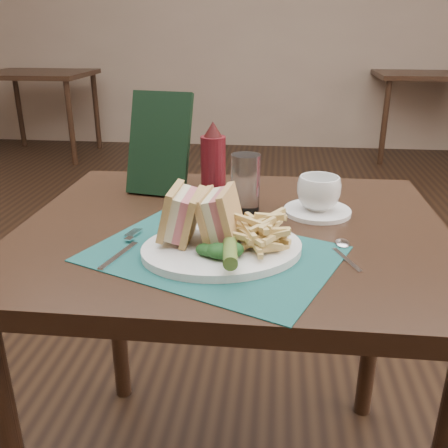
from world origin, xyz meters
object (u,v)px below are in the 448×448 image
Objects in this scene: coffee_cup at (319,193)px; ketchup_bottle at (213,160)px; sandwich_half_b at (209,214)px; placemat at (213,254)px; drinking_glass at (245,183)px; sandwich_half_a at (171,213)px; plate at (222,249)px; table_bg_right at (422,116)px; table_main at (232,369)px; table_bg_left at (43,114)px; check_presenter at (159,144)px; saucer at (317,211)px.

ketchup_bottle reaches higher than coffee_cup.
coffee_cup is 0.52× the size of ketchup_bottle.
coffee_cup is (0.22, 0.21, -0.02)m from sandwich_half_b.
placemat is 0.25m from drinking_glass.
sandwich_half_a and sandwich_half_b have the same top height.
ketchup_bottle reaches higher than sandwich_half_a.
coffee_cup is at bearing 51.42° from sandwich_half_b.
plate is 0.24m from drinking_glass.
drinking_glass reaches higher than table_bg_right.
table_bg_right is (1.38, 3.72, 0.00)m from table_main.
check_presenter is (1.85, -3.20, 0.50)m from table_bg_left.
coffee_cup reaches higher than placemat.
ketchup_bottle is 0.73× the size of check_presenter.
drinking_glass is (0.04, 0.24, 0.06)m from placemat.
check_presenter reaches higher than table_main.
check_presenter is at bearing 163.16° from coffee_cup.
plate is 3.11× the size of coffee_cup.
check_presenter is (-0.17, 0.33, 0.05)m from sandwich_half_b.
sandwich_half_b reaches higher than table_main.
ketchup_bottle is (1.99, -3.23, 0.47)m from table_bg_left.
drinking_glass is at bearing -17.00° from check_presenter.
ketchup_bottle is 0.14m from check_presenter.
table_bg_left is 3.94m from drinking_glass.
ketchup_bottle is (-0.03, 0.30, 0.02)m from sandwich_half_b.
placemat is at bearing -109.91° from table_bg_right.
sandwich_half_b is at bearing -60.23° from table_bg_left.
placemat is 0.02m from plate.
coffee_cup is 0.74× the size of drinking_glass.
check_presenter reaches higher than saucer.
table_bg_right is at bearing 5.17° from table_bg_left.
sandwich_half_a is 0.35m from check_presenter.
table_bg_left is 4.84× the size of ketchup_bottle.
plate is at bearing -96.28° from drinking_glass.
coffee_cup is at bearing 31.45° from plate.
ketchup_bottle is (-0.25, 0.09, 0.09)m from saucer.
coffee_cup is at bearing -0.98° from drinking_glass.
sandwich_half_b is at bearing 123.94° from plate.
sandwich_half_a is 1.00× the size of sandwich_half_b.
table_main is at bearing -110.33° from table_bg_right.
plate is 0.30m from saucer.
saucer is 0.28m from ketchup_bottle.
sandwich_half_b is at bearing -135.28° from saucer.
ketchup_bottle reaches higher than placemat.
sandwich_half_b is at bearing -110.16° from table_bg_right.
table_bg_left is (-2.05, 3.41, 0.00)m from table_main.
table_bg_left is 3.00× the size of plate.
sandwich_half_b is (-0.01, 0.03, 0.07)m from placemat.
plate is 2.31× the size of drinking_glass.
sandwich_half_b reaches higher than table_bg_right.
check_presenter is at bearing 99.60° from plate.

